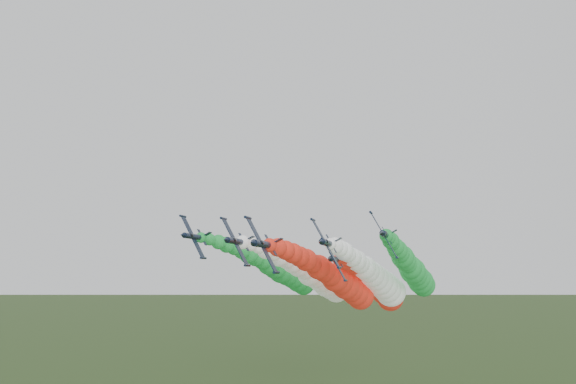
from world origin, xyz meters
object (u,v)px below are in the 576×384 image
jet_outer_left (281,271)px  jet_outer_right (413,271)px  jet_trail (378,287)px  jet_lead (340,282)px  jet_inner_right (379,281)px  jet_inner_left (316,277)px

jet_outer_left → jet_outer_right: jet_outer_left is taller
jet_outer_left → jet_trail: 30.15m
jet_lead → jet_trail: (6.00, 33.27, -2.04)m
jet_inner_right → jet_trail: (-1.69, 14.94, -2.21)m
jet_outer_right → jet_trail: size_ratio=0.99×
jet_inner_right → jet_inner_left: bearing=-163.0°
jet_lead → jet_inner_right: size_ratio=0.99×
jet_inner_left → jet_outer_left: bearing=145.1°
jet_inner_right → jet_trail: jet_inner_right is taller
jet_outer_left → jet_outer_right: (38.51, 1.69, -0.12)m
jet_outer_left → jet_outer_right: size_ratio=1.00×
jet_inner_right → jet_outer_left: jet_outer_left is taller
jet_inner_left → jet_trail: size_ratio=0.99×
jet_inner_left → jet_outer_left: (-12.62, 8.79, 1.72)m
jet_lead → jet_trail: 33.87m
jet_outer_left → jet_trail: bearing=22.2°
jet_inner_right → jet_outer_right: size_ratio=1.01×
jet_outer_right → jet_lead: bearing=-125.5°
jet_inner_left → jet_outer_right: bearing=22.0°
jet_trail → jet_outer_right: bearing=-41.0°
jet_inner_right → jet_outer_left: (-29.24, 3.72, 2.65)m
jet_inner_left → jet_outer_right: (25.89, 10.48, 1.60)m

